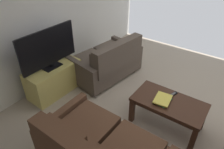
{
  "coord_description": "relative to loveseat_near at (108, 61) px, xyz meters",
  "views": [
    {
      "loc": [
        -0.55,
        2.35,
        2.41
      ],
      "look_at": [
        0.7,
        0.59,
        0.94
      ],
      "focal_mm": 32.97,
      "sensor_mm": 36.0,
      "label": 1
    }
  ],
  "objects": [
    {
      "name": "book_stack",
      "position": [
        -1.39,
        0.59,
        0.13
      ],
      "size": [
        0.25,
        0.31,
        0.04
      ],
      "color": "#337F51",
      "rests_on": "coffee_table"
    },
    {
      "name": "ground_plane",
      "position": [
        -1.54,
        0.45,
        -0.36
      ],
      "size": [
        4.85,
        5.2,
        0.01
      ],
      "primitive_type": "cube",
      "color": "tan"
    },
    {
      "name": "tv_stand",
      "position": [
        0.5,
        0.95,
        -0.09
      ],
      "size": [
        0.47,
        0.99,
        0.53
      ],
      "color": "#D8C666",
      "rests_on": "ground"
    },
    {
      "name": "coffee_table",
      "position": [
        -1.48,
        0.54,
        0.03
      ],
      "size": [
        1.01,
        0.55,
        0.46
      ],
      "color": "#3D2316",
      "rests_on": "ground"
    },
    {
      "name": "flat_tv",
      "position": [
        0.5,
        0.95,
        0.53
      ],
      "size": [
        0.21,
        1.07,
        0.68
      ],
      "color": "black",
      "rests_on": "tv_stand"
    },
    {
      "name": "tv_remote",
      "position": [
        -1.46,
        0.38,
        0.12
      ],
      "size": [
        0.09,
        0.17,
        0.02
      ],
      "color": "black",
      "rests_on": "coffee_table"
    },
    {
      "name": "loveseat_near",
      "position": [
        0.0,
        0.0,
        0.0
      ],
      "size": [
        1.02,
        1.45,
        0.85
      ],
      "color": "black",
      "rests_on": "ground"
    },
    {
      "name": "wall_right",
      "position": [
        0.89,
        0.45,
        1.02
      ],
      "size": [
        0.12,
        5.2,
        2.75
      ],
      "primitive_type": "cube",
      "color": "silver",
      "rests_on": "ground"
    }
  ]
}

